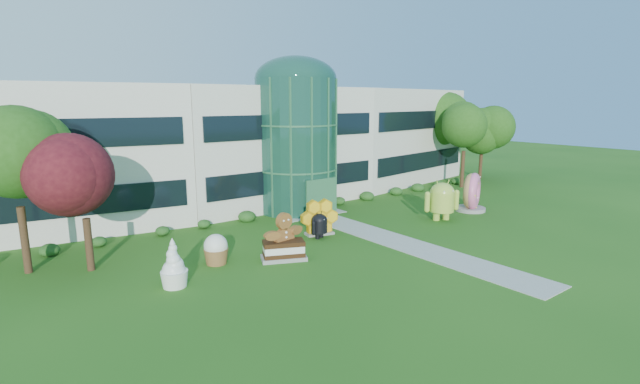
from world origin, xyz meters
TOP-DOWN VIEW (x-y plane):
  - ground at (0.00, 0.00)m, footprint 140.00×140.00m
  - building at (0.00, 18.00)m, footprint 46.00×15.00m
  - atrium at (0.00, 12.00)m, footprint 6.00×6.00m
  - walkway at (0.00, 2.00)m, footprint 2.40×20.00m
  - tree_red at (-15.50, 7.50)m, footprint 4.00×4.00m
  - trees_backdrop at (0.00, 13.00)m, footprint 52.00×8.00m
  - android_green at (6.24, 3.23)m, footprint 3.24×2.72m
  - android_black at (-3.21, 4.96)m, footprint 1.86×1.57m
  - donut at (10.23, 3.64)m, footprint 3.14×2.46m
  - gingerbread at (-6.96, 3.10)m, footprint 2.84×1.35m
  - ice_cream_sandwich at (-7.09, 2.98)m, footprint 2.62×2.02m
  - honeycomb at (-2.75, 5.58)m, footprint 2.73×1.51m
  - froyo at (-12.96, 2.95)m, footprint 1.69×1.69m
  - cupcake at (-10.17, 4.58)m, footprint 1.71×1.71m

SIDE VIEW (x-z plane):
  - ground at x=0.00m, z-range 0.00..0.00m
  - walkway at x=0.00m, z-range 0.00..0.04m
  - ice_cream_sandwich at x=-7.09m, z-range 0.00..1.05m
  - cupcake at x=-10.17m, z-range 0.00..1.58m
  - android_black at x=-3.21m, z-range 0.00..1.79m
  - honeycomb at x=-2.75m, z-range 0.00..2.03m
  - froyo at x=-12.96m, z-range 0.00..2.25m
  - gingerbread at x=-6.96m, z-range 0.00..2.53m
  - donut at x=10.23m, z-range 0.00..2.95m
  - android_green at x=6.24m, z-range 0.00..3.13m
  - tree_red at x=-15.50m, z-range 0.00..6.00m
  - trees_backdrop at x=0.00m, z-range 0.00..8.40m
  - building at x=0.00m, z-range 0.00..9.30m
  - atrium at x=0.00m, z-range 0.00..9.80m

